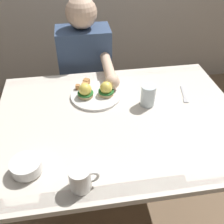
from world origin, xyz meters
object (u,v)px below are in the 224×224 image
at_px(dining_table, 119,133).
at_px(coffee_mug, 81,178).
at_px(eggs_benedict_plate, 96,92).
at_px(fruit_bowl, 26,166).
at_px(diner_person, 86,73).
at_px(water_glass_near, 148,96).
at_px(fork, 184,95).

bearing_deg(dining_table, coffee_mug, -119.77).
xyz_separation_m(eggs_benedict_plate, fruit_bowl, (-0.32, -0.46, 0.00)).
relative_size(eggs_benedict_plate, diner_person, 0.24).
bearing_deg(water_glass_near, eggs_benedict_plate, 156.47).
bearing_deg(fork, fruit_bowl, -153.69).
relative_size(dining_table, diner_person, 1.05).
height_order(eggs_benedict_plate, coffee_mug, coffee_mug).
xyz_separation_m(dining_table, fork, (0.38, 0.13, 0.11)).
xyz_separation_m(fruit_bowl, diner_person, (0.29, 0.86, -0.12)).
relative_size(fruit_bowl, water_glass_near, 1.07).
distance_m(dining_table, fruit_bowl, 0.51).
xyz_separation_m(fruit_bowl, coffee_mug, (0.20, -0.10, 0.02)).
bearing_deg(fork, dining_table, -161.25).
bearing_deg(diner_person, eggs_benedict_plate, -86.55).
xyz_separation_m(fork, water_glass_near, (-0.22, -0.04, 0.05)).
bearing_deg(eggs_benedict_plate, dining_table, -63.78).
height_order(dining_table, eggs_benedict_plate, eggs_benedict_plate).
bearing_deg(diner_person, fruit_bowl, -108.63).
bearing_deg(dining_table, water_glass_near, 27.65).
distance_m(fruit_bowl, coffee_mug, 0.23).
relative_size(dining_table, eggs_benedict_plate, 4.44).
xyz_separation_m(dining_table, coffee_mug, (-0.21, -0.36, 0.16)).
height_order(dining_table, fruit_bowl, fruit_bowl).
distance_m(coffee_mug, water_glass_near, 0.58).
height_order(coffee_mug, fork, coffee_mug).
relative_size(fruit_bowl, diner_person, 0.11).
relative_size(dining_table, coffee_mug, 10.76).
distance_m(dining_table, diner_person, 0.61).
bearing_deg(water_glass_near, fork, 11.58).
xyz_separation_m(coffee_mug, fork, (0.59, 0.49, -0.05)).
bearing_deg(diner_person, water_glass_near, -61.63).
distance_m(dining_table, fork, 0.41).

